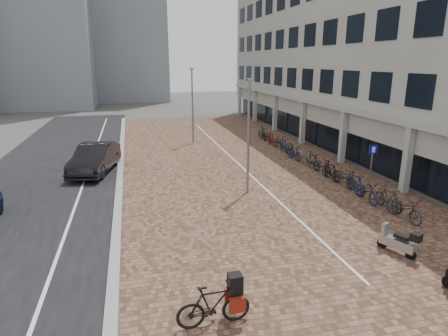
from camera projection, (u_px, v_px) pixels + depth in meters
ground at (264, 248)px, 13.53m from camera, size 140.00×140.00×0.00m
plaza_brick at (232, 161)px, 25.21m from camera, size 14.50×42.00×0.04m
street_asphalt at (53, 172)px, 22.70m from camera, size 8.00×50.00×0.03m
curb at (121, 167)px, 23.57m from camera, size 0.35×42.00×0.14m
lane_line at (88, 170)px, 23.15m from camera, size 0.12×44.00×0.00m
parking_line at (235, 160)px, 25.24m from camera, size 0.10×30.00×0.00m
office_building at (358, 33)px, 29.17m from camera, size 8.40×40.00×15.00m
bg_towers at (48, 3)px, 52.27m from camera, size 33.00×23.00×32.00m
car_dark at (95, 158)px, 22.48m from camera, size 2.89×5.40×1.69m
hero_bike at (214, 304)px, 9.42m from camera, size 1.90×0.59×1.33m
scooter_front at (398, 241)px, 12.97m from camera, size 0.98×1.50×0.99m
parking_sign at (372, 160)px, 19.46m from camera, size 0.48×0.09×2.30m
lamp_near at (248, 138)px, 18.44m from camera, size 0.12×0.12×5.53m
lamp_far at (192, 107)px, 29.94m from camera, size 0.12×0.12×5.78m
bike_row at (305, 156)px, 24.37m from camera, size 1.22×20.44×1.05m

